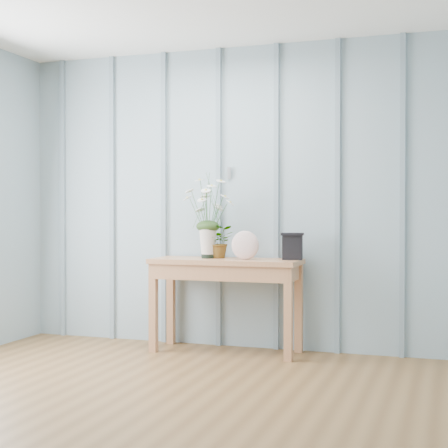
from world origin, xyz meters
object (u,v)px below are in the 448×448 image
(sideboard, at_px, (226,273))
(carved_box, at_px, (292,246))
(daisy_vase, at_px, (208,207))
(felt_disc_vessel, at_px, (245,245))

(sideboard, xyz_separation_m, carved_box, (0.53, 0.06, 0.22))
(daisy_vase, bearing_deg, felt_disc_vessel, -12.87)
(sideboard, distance_m, daisy_vase, 0.56)
(sideboard, relative_size, felt_disc_vessel, 5.26)
(daisy_vase, relative_size, carved_box, 3.15)
(felt_disc_vessel, distance_m, carved_box, 0.37)
(felt_disc_vessel, relative_size, carved_box, 1.08)
(felt_disc_vessel, bearing_deg, sideboard, 164.20)
(sideboard, height_order, felt_disc_vessel, felt_disc_vessel)
(sideboard, bearing_deg, felt_disc_vessel, -18.46)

